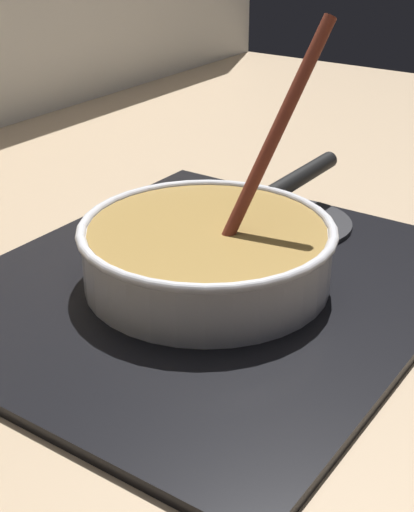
% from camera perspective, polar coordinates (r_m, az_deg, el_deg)
% --- Properties ---
extents(ground, '(2.40, 1.60, 0.04)m').
position_cam_1_polar(ground, '(0.78, 5.35, -6.79)').
color(ground, '#9E8466').
extents(hob_plate, '(0.56, 0.48, 0.01)m').
position_cam_1_polar(hob_plate, '(0.83, -0.00, -2.38)').
color(hob_plate, black).
rests_on(hob_plate, ground).
extents(burner_ring, '(0.18, 0.18, 0.01)m').
position_cam_1_polar(burner_ring, '(0.83, -0.00, -1.77)').
color(burner_ring, '#592D0C').
rests_on(burner_ring, hob_plate).
extents(spare_burner, '(0.16, 0.16, 0.01)m').
position_cam_1_polar(spare_burner, '(0.97, 6.38, 2.52)').
color(spare_burner, '#262628').
rests_on(spare_burner, hob_plate).
extents(cooking_pan, '(0.43, 0.28, 0.28)m').
position_cam_1_polar(cooking_pan, '(0.81, 0.10, 0.40)').
color(cooking_pan, silver).
rests_on(cooking_pan, hob_plate).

